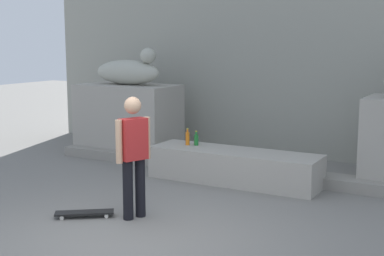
% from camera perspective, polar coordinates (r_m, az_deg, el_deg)
% --- Properties ---
extents(ground_plane, '(40.00, 40.00, 0.00)m').
position_cam_1_polar(ground_plane, '(6.77, -7.32, -11.75)').
color(ground_plane, slate).
extents(facade_wall, '(11.83, 0.60, 5.52)m').
position_cam_1_polar(facade_wall, '(11.67, 10.35, 10.74)').
color(facade_wall, '#97978C').
rests_on(facade_wall, ground_plane).
extents(pedestal_left, '(2.10, 1.18, 1.49)m').
position_cam_1_polar(pedestal_left, '(11.69, -6.69, 0.91)').
color(pedestal_left, '#A39E93').
rests_on(pedestal_left, ground_plane).
extents(statue_reclining_left, '(1.63, 0.65, 0.78)m').
position_cam_1_polar(statue_reclining_left, '(11.57, -6.65, 5.94)').
color(statue_reclining_left, '#ACAD9F').
rests_on(statue_reclining_left, pedestal_left).
extents(ledge_block, '(2.97, 0.84, 0.55)m').
position_cam_1_polar(ledge_block, '(9.35, 4.43, -4.04)').
color(ledge_block, '#A39E93').
rests_on(ledge_block, ground_plane).
extents(skater, '(0.32, 0.51, 1.67)m').
position_cam_1_polar(skater, '(7.37, -6.16, -2.52)').
color(skater, black).
rests_on(skater, ground_plane).
extents(skateboard, '(0.76, 0.64, 0.08)m').
position_cam_1_polar(skateboard, '(7.71, -11.22, -8.71)').
color(skateboard, black).
rests_on(skateboard, ground_plane).
extents(bottle_green, '(0.08, 0.08, 0.26)m').
position_cam_1_polar(bottle_green, '(9.72, 0.45, -1.21)').
color(bottle_green, '#1E722D').
rests_on(bottle_green, ledge_block).
extents(bottle_orange, '(0.07, 0.07, 0.30)m').
position_cam_1_polar(bottle_orange, '(9.74, -0.47, -1.07)').
color(bottle_orange, orange).
rests_on(bottle_orange, ledge_block).
extents(stair_step, '(8.09, 0.50, 0.19)m').
position_cam_1_polar(stair_step, '(9.83, 5.60, -4.49)').
color(stair_step, gray).
rests_on(stair_step, ground_plane).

